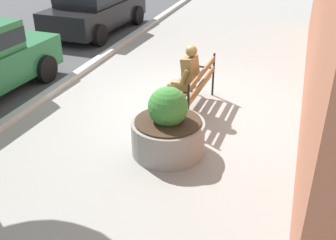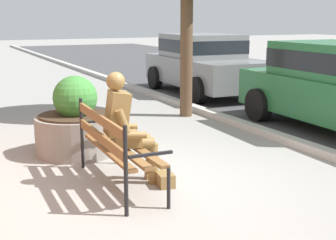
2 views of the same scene
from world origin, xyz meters
TOP-DOWN VIEW (x-y plane):
  - ground_plane at (0.00, 0.00)m, footprint 80.00×80.00m
  - curb_stone at (0.00, 2.90)m, footprint 60.00×0.20m
  - building_wall_behind at (1.50, -2.60)m, footprint 12.00×0.50m
  - park_bench at (-0.10, -0.28)m, footprint 1.82×0.59m
  - bronze_statue_seated at (-0.11, -0.07)m, footprint 0.72×0.79m
  - concrete_planter at (-1.72, -0.29)m, footprint 1.21×1.21m
  - parked_car_black at (4.53, 4.30)m, footprint 4.17×2.06m

SIDE VIEW (x-z plane):
  - ground_plane at x=0.00m, z-range 0.00..0.00m
  - curb_stone at x=0.00m, z-range 0.00..0.12m
  - concrete_planter at x=-1.72m, z-range -0.16..1.00m
  - park_bench at x=-0.10m, z-range 0.07..1.02m
  - bronze_statue_seated at x=-0.11m, z-range -0.02..1.35m
  - parked_car_black at x=4.53m, z-range 0.06..1.62m
  - building_wall_behind at x=1.50m, z-range 0.00..3.83m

